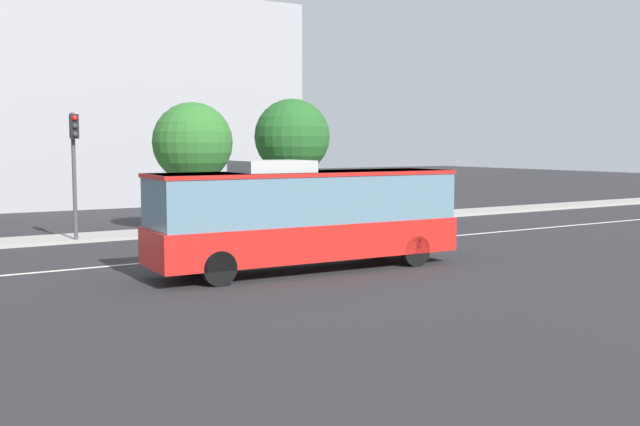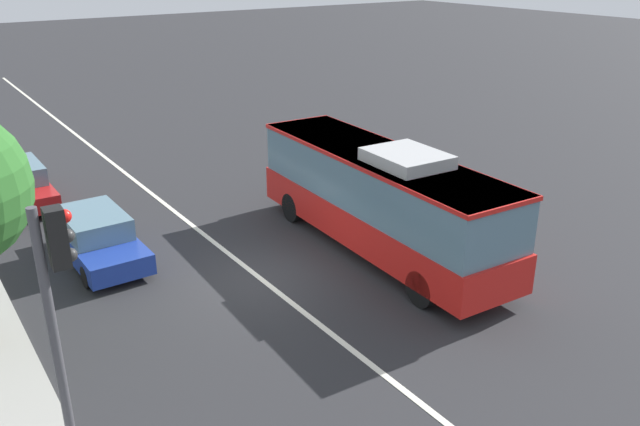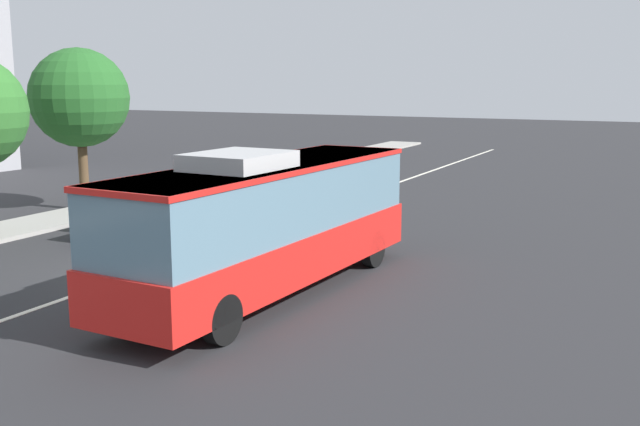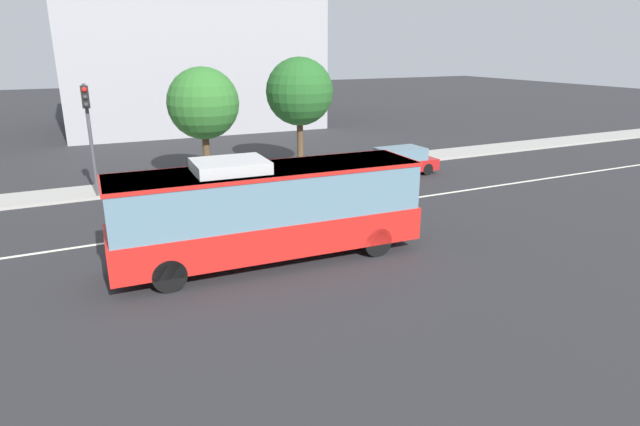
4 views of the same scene
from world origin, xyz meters
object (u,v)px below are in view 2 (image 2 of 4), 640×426
(traffic_light_mid_block, at_px, (59,304))
(sedan_blue, at_px, (97,237))
(sedan_red, at_px, (19,184))
(transit_bus, at_px, (380,195))

(traffic_light_mid_block, bearing_deg, sedan_blue, 74.39)
(sedan_red, distance_m, sedan_blue, 6.46)
(sedan_red, bearing_deg, transit_bus, 38.01)
(transit_bus, height_order, sedan_blue, transit_bus)
(transit_bus, xyz_separation_m, sedan_blue, (4.21, 7.36, -1.09))
(transit_bus, xyz_separation_m, sedan_red, (10.61, 8.27, -1.09))
(sedan_blue, distance_m, traffic_light_mid_block, 9.66)
(sedan_blue, xyz_separation_m, traffic_light_mid_block, (-8.77, 2.87, 2.84))
(sedan_blue, bearing_deg, traffic_light_mid_block, -18.66)
(sedan_blue, height_order, traffic_light_mid_block, traffic_light_mid_block)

